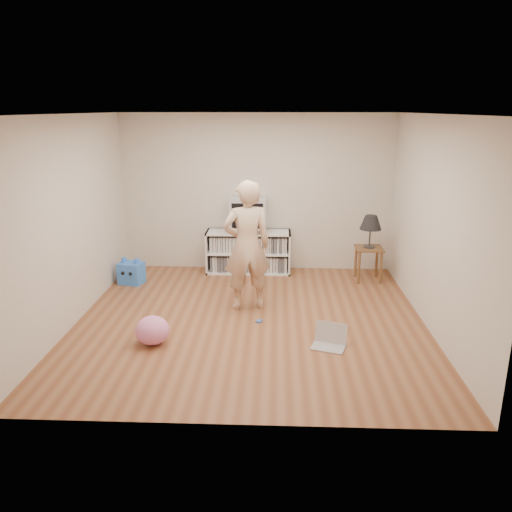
{
  "coord_description": "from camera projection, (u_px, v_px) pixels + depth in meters",
  "views": [
    {
      "loc": [
        0.33,
        -6.01,
        2.67
      ],
      "look_at": [
        0.06,
        0.4,
        0.76
      ],
      "focal_mm": 35.0,
      "sensor_mm": 36.0,
      "label": 1
    }
  ],
  "objects": [
    {
      "name": "ground",
      "position": [
        250.0,
        320.0,
        6.53
      ],
      "size": [
        4.5,
        4.5,
        0.0
      ],
      "primitive_type": "plane",
      "color": "brown",
      "rests_on": "ground"
    },
    {
      "name": "walls",
      "position": [
        250.0,
        223.0,
        6.16
      ],
      "size": [
        4.52,
        4.52,
        2.6
      ],
      "color": "beige",
      "rests_on": "ground"
    },
    {
      "name": "ceiling",
      "position": [
        250.0,
        114.0,
        5.79
      ],
      "size": [
        4.5,
        4.5,
        0.01
      ],
      "primitive_type": "cube",
      "color": "white",
      "rests_on": "walls"
    },
    {
      "name": "media_unit",
      "position": [
        248.0,
        251.0,
        8.38
      ],
      "size": [
        1.4,
        0.45,
        0.7
      ],
      "color": "white",
      "rests_on": "ground"
    },
    {
      "name": "dvd_deck",
      "position": [
        248.0,
        229.0,
        8.26
      ],
      "size": [
        0.45,
        0.35,
        0.07
      ],
      "primitive_type": "cube",
      "color": "gray",
      "rests_on": "media_unit"
    },
    {
      "name": "crt_tv",
      "position": [
        248.0,
        213.0,
        8.17
      ],
      "size": [
        0.6,
        0.53,
        0.5
      ],
      "color": "#A6A6AB",
      "rests_on": "dvd_deck"
    },
    {
      "name": "side_table",
      "position": [
        369.0,
        256.0,
        7.92
      ],
      "size": [
        0.42,
        0.42,
        0.55
      ],
      "color": "brown",
      "rests_on": "ground"
    },
    {
      "name": "table_lamp",
      "position": [
        371.0,
        223.0,
        7.77
      ],
      "size": [
        0.34,
        0.34,
        0.52
      ],
      "color": "#333333",
      "rests_on": "side_table"
    },
    {
      "name": "person",
      "position": [
        247.0,
        246.0,
        6.68
      ],
      "size": [
        0.73,
        0.57,
        1.78
      ],
      "primitive_type": "imported",
      "rotation": [
        0.0,
        0.0,
        3.38
      ],
      "color": "beige",
      "rests_on": "ground"
    },
    {
      "name": "laptop",
      "position": [
        330.0,
        340.0,
        5.81
      ],
      "size": [
        0.45,
        0.4,
        0.26
      ],
      "rotation": [
        0.0,
        0.0,
        -0.31
      ],
      "color": "silver",
      "rests_on": "ground"
    },
    {
      "name": "playing_cards",
      "position": [
        259.0,
        321.0,
        6.47
      ],
      "size": [
        0.1,
        0.11,
        0.02
      ],
      "primitive_type": "cube",
      "rotation": [
        0.0,
        0.0,
        -0.4
      ],
      "color": "#3F5FAA",
      "rests_on": "ground"
    },
    {
      "name": "plush_blue",
      "position": [
        131.0,
        273.0,
        7.86
      ],
      "size": [
        0.41,
        0.36,
        0.41
      ],
      "rotation": [
        0.0,
        0.0,
        -0.22
      ],
      "color": "#3176E6",
      "rests_on": "ground"
    },
    {
      "name": "plush_pink",
      "position": [
        152.0,
        330.0,
        5.83
      ],
      "size": [
        0.45,
        0.45,
        0.34
      ],
      "primitive_type": "ellipsoid",
      "rotation": [
        0.0,
        0.0,
        0.14
      ],
      "color": "pink",
      "rests_on": "ground"
    }
  ]
}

